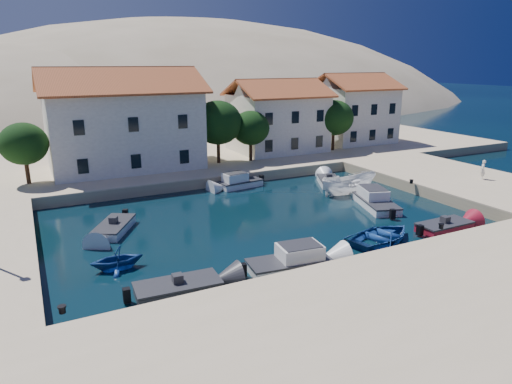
% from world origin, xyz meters
% --- Properties ---
extents(ground, '(400.00, 400.00, 0.00)m').
position_xyz_m(ground, '(0.00, 0.00, 0.00)').
color(ground, black).
rests_on(ground, ground).
extents(quay_south, '(52.00, 12.00, 1.00)m').
position_xyz_m(quay_south, '(0.00, -6.00, 0.50)').
color(quay_south, '#D1B88F').
rests_on(quay_south, ground).
extents(quay_east, '(11.00, 20.00, 1.00)m').
position_xyz_m(quay_east, '(20.50, 10.00, 0.50)').
color(quay_east, '#D1B88F').
rests_on(quay_east, ground).
extents(quay_north, '(80.00, 36.00, 1.00)m').
position_xyz_m(quay_north, '(2.00, 38.00, 0.50)').
color(quay_north, '#D1B88F').
rests_on(quay_north, ground).
extents(hills, '(254.00, 176.00, 99.00)m').
position_xyz_m(hills, '(20.64, 123.62, -23.40)').
color(hills, tan).
rests_on(hills, ground).
extents(building_left, '(14.70, 9.45, 9.70)m').
position_xyz_m(building_left, '(-6.00, 28.00, 5.94)').
color(building_left, beige).
rests_on(building_left, quay_north).
extents(building_mid, '(10.50, 8.40, 8.30)m').
position_xyz_m(building_mid, '(12.00, 29.00, 5.22)').
color(building_mid, beige).
rests_on(building_mid, quay_north).
extents(building_right, '(9.45, 8.40, 8.80)m').
position_xyz_m(building_right, '(24.00, 30.00, 5.47)').
color(building_right, beige).
rests_on(building_right, quay_north).
extents(trees, '(37.30, 5.30, 6.45)m').
position_xyz_m(trees, '(4.51, 25.46, 4.84)').
color(trees, '#382314').
rests_on(trees, quay_north).
extents(bollards, '(29.36, 9.56, 0.30)m').
position_xyz_m(bollards, '(2.80, 3.87, 1.15)').
color(bollards, black).
rests_on(bollards, ground).
extents(motorboat_grey_sw, '(4.35, 2.14, 1.25)m').
position_xyz_m(motorboat_grey_sw, '(-8.92, 2.00, 0.29)').
color(motorboat_grey_sw, '#2E2E32').
rests_on(motorboat_grey_sw, ground).
extents(cabin_cruiser_south, '(4.81, 2.49, 1.60)m').
position_xyz_m(cabin_cruiser_south, '(-2.58, 1.82, 0.48)').
color(cabin_cruiser_south, white).
rests_on(cabin_cruiser_south, ground).
extents(rowboat_south, '(5.76, 4.66, 1.05)m').
position_xyz_m(rowboat_south, '(4.94, 2.71, 0.00)').
color(rowboat_south, navy).
rests_on(rowboat_south, ground).
extents(motorboat_red_se, '(3.96, 1.79, 1.25)m').
position_xyz_m(motorboat_red_se, '(10.06, 2.25, 0.29)').
color(motorboat_red_se, maroon).
rests_on(motorboat_red_se, ground).
extents(cabin_cruiser_east, '(3.66, 5.61, 1.60)m').
position_xyz_m(cabin_cruiser_east, '(9.51, 8.52, 0.48)').
color(cabin_cruiser_east, white).
rests_on(cabin_cruiser_east, ground).
extents(boat_east, '(5.45, 2.56, 2.03)m').
position_xyz_m(boat_east, '(9.87, 12.48, 0.00)').
color(boat_east, white).
rests_on(boat_east, ground).
extents(motorboat_white_ne, '(3.29, 4.24, 1.25)m').
position_xyz_m(motorboat_white_ne, '(10.29, 15.95, 0.29)').
color(motorboat_white_ne, white).
rests_on(motorboat_white_ne, ground).
extents(rowboat_west, '(2.88, 2.49, 1.50)m').
position_xyz_m(rowboat_west, '(-11.08, 6.30, 0.00)').
color(rowboat_west, navy).
rests_on(rowboat_west, ground).
extents(motorboat_white_west, '(3.61, 4.46, 1.25)m').
position_xyz_m(motorboat_white_west, '(-10.15, 12.41, 0.29)').
color(motorboat_white_west, white).
rests_on(motorboat_white_west, ground).
extents(cabin_cruiser_north, '(4.27, 2.23, 1.60)m').
position_xyz_m(cabin_cruiser_north, '(2.46, 19.00, 0.48)').
color(cabin_cruiser_north, white).
rests_on(cabin_cruiser_north, ground).
extents(pedestrian, '(0.76, 0.74, 1.76)m').
position_xyz_m(pedestrian, '(21.48, 8.25, 1.88)').
color(pedestrian, white).
rests_on(pedestrian, quay_east).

